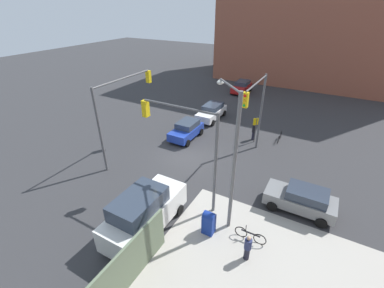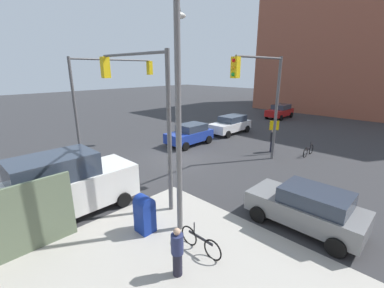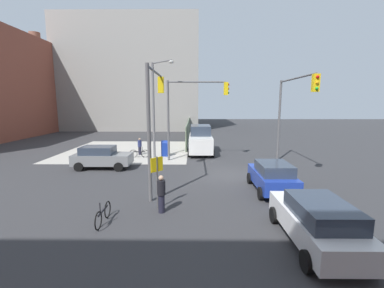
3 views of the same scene
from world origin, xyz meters
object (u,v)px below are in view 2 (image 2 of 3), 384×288
Objects in this scene: sedan_red at (280,111)px; hatchback_gray at (307,207)px; pedestrian_waiting at (177,251)px; bicycle_leaning_on_fence at (200,242)px; traffic_signal_se_corner at (109,86)px; pedestrian_crossing at (273,140)px; bicycle_at_crosswalk at (308,151)px; mailbox_blue at (145,213)px; traffic_signal_ne_corner at (140,98)px; traffic_signal_nw_corner at (263,90)px; van_white_delivery at (65,186)px; street_lamp_corner at (179,102)px; sedan_blue at (190,134)px; hatchback_white at (231,124)px.

hatchback_gray is (20.70, 11.13, 0.00)m from sedan_red.
hatchback_gray is 2.64× the size of pedestrian_waiting.
hatchback_gray is at bearing 28.26° from sedan_red.
hatchback_gray is at bearing 152.69° from bicycle_leaning_on_fence.
traffic_signal_se_corner is 1.59× the size of hatchback_gray.
pedestrian_crossing is 0.95× the size of bicycle_leaning_on_fence.
pedestrian_crossing reaches higher than bicycle_at_crosswalk.
pedestrian_crossing is at bearing -163.41° from bicycle_leaning_on_fence.
sedan_red and hatchback_gray have the same top height.
bicycle_leaning_on_fence is at bearing 73.19° from traffic_signal_se_corner.
bicycle_at_crosswalk is at bearing 175.60° from mailbox_blue.
traffic_signal_se_corner is 14.17m from hatchback_gray.
bicycle_leaning_on_fence is (1.10, 4.58, -4.25)m from traffic_signal_ne_corner.
traffic_signal_nw_corner is 10.54m from pedestrian_waiting.
bicycle_leaning_on_fence is at bearing 54.16° from pedestrian_crossing.
van_white_delivery reaches higher than pedestrian_waiting.
street_lamp_corner is 1.95× the size of hatchback_gray.
sedan_blue and sedan_red have the same top height.
sedan_red is (-23.79, -7.53, -3.86)m from street_lamp_corner.
sedan_red is (-25.06, -6.99, 0.08)m from mailbox_blue.
hatchback_gray is 2.34× the size of bicycle_at_crosswalk.
traffic_signal_nw_corner is at bearing 21.75° from sedan_red.
traffic_signal_ne_corner is at bearing 30.36° from sedan_blue.
pedestrian_waiting is (2.30, 4.79, -3.80)m from traffic_signal_ne_corner.
street_lamp_corner is 6.11m from hatchback_gray.
traffic_signal_se_corner is at bearing -15.03° from hatchback_white.
traffic_signal_se_corner is at bearing -105.96° from street_lamp_corner.
hatchback_gray is 5.25m from pedestrian_waiting.
street_lamp_corner is 15.61m from hatchback_white.
traffic_signal_se_corner is at bearing -49.81° from bicycle_at_crosswalk.
traffic_signal_nw_corner reaches higher than van_white_delivery.
bicycle_at_crosswalk is (-14.53, 4.20, -0.93)m from van_white_delivery.
hatchback_gray reaches higher than pedestrian_waiting.
bicycle_leaning_on_fence is at bearing 76.50° from traffic_signal_ne_corner.
pedestrian_crossing reaches higher than sedan_red.
van_white_delivery reaches higher than sedan_blue.
bicycle_at_crosswalk is at bearing 177.76° from street_lamp_corner.
van_white_delivery reaches higher than bicycle_leaning_on_fence.
pedestrian_crossing reaches higher than hatchback_white.
pedestrian_waiting is (4.96, -1.74, -0.04)m from hatchback_gray.
van_white_delivery is 3.09× the size of bicycle_at_crosswalk.
pedestrian_waiting is at bearing 99.41° from van_white_delivery.
pedestrian_waiting is at bearing 68.31° from traffic_signal_se_corner.
street_lamp_corner is 1.48× the size of van_white_delivery.
street_lamp_corner is 4.71m from pedestrian_waiting.
hatchback_gray is 9.32m from pedestrian_crossing.
bicycle_at_crosswalk is (-12.40, -1.20, 0.00)m from bicycle_leaning_on_fence.
traffic_signal_se_corner is 1.60× the size of sedan_red.
sedan_red is 14.47m from bicycle_at_crosswalk.
van_white_delivery is 5.70m from pedestrian_waiting.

